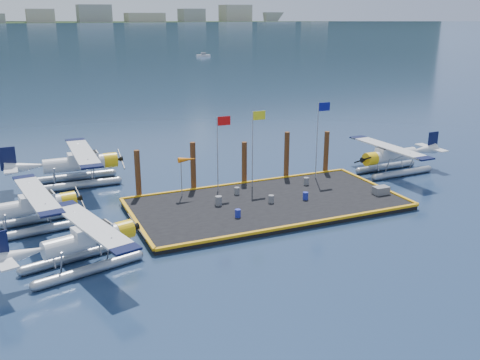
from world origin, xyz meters
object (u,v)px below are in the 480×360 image
object	(u,v)px
drum_1	(271,199)
flagpole_blue	(320,129)
crate	(381,190)
drum_0	(219,201)
drum_5	(237,191)
flagpole_red	(220,142)
windsock	(187,160)
flagpole_yellow	(255,137)
piling_0	(138,175)
drum_3	(238,213)
seaplane_b	(32,209)
seaplane_d	(392,158)
piling_4	(326,153)
piling_3	(287,156)
seaplane_a	(87,243)
drum_4	(306,181)
piling_1	(193,168)
drum_2	(305,196)
seaplane_c	(78,166)
piling_2	(244,164)

from	to	relation	value
drum_1	flagpole_blue	world-z (taller)	flagpole_blue
crate	flagpole_blue	distance (m)	7.34
drum_0	drum_5	bearing A→B (deg)	38.24
flagpole_red	windsock	size ratio (longest dim) A/B	1.92
drum_1	flagpole_yellow	size ratio (longest dim) A/B	0.09
drum_0	flagpole_blue	distance (m)	11.46
flagpole_red	piling_0	xyz separation A→B (m)	(-6.21, 1.60, -2.40)
drum_3	flagpole_red	distance (m)	6.98
seaplane_b	seaplane_d	xyz separation A→B (m)	(30.60, 1.11, 0.02)
flagpole_blue	piling_4	distance (m)	3.61
piling_4	piling_3	bearing A→B (deg)	180.00
drum_0	drum_3	xyz separation A→B (m)	(0.35, -2.80, -0.06)
seaplane_a	flagpole_red	bearing A→B (deg)	111.59
flagpole_yellow	piling_3	world-z (taller)	flagpole_yellow
drum_4	piling_1	xyz separation A→B (m)	(-8.83, 2.90, 1.40)
drum_3	flagpole_red	world-z (taller)	flagpole_red
seaplane_a	drum_5	bearing A→B (deg)	105.41
flagpole_blue	seaplane_a	bearing A→B (deg)	-157.37
drum_2	drum_3	world-z (taller)	drum_2
drum_0	piling_0	xyz separation A→B (m)	(-4.87, 4.63, 1.25)
drum_0	drum_5	distance (m)	2.84
piling_1	piling_4	world-z (taller)	piling_1
seaplane_b	windsock	distance (m)	11.62
drum_4	piling_0	world-z (taller)	piling_0
seaplane_c	drum_3	size ratio (longest dim) A/B	18.67
drum_4	piling_4	world-z (taller)	piling_4
seaplane_b	drum_5	size ratio (longest dim) A/B	17.05
flagpole_blue	piling_1	world-z (taller)	flagpole_blue
seaplane_d	drum_0	distance (m)	18.02
flagpole_yellow	piling_4	bearing A→B (deg)	11.60
seaplane_b	flagpole_blue	distance (m)	23.38
drum_1	windsock	bearing A→B (deg)	141.88
seaplane_a	seaplane_d	size ratio (longest dim) A/B	0.97
seaplane_a	piling_2	world-z (taller)	piling_2
drum_2	drum_4	size ratio (longest dim) A/B	0.96
drum_2	piling_2	xyz separation A→B (m)	(-2.40, 6.11, 1.21)
drum_3	flagpole_red	bearing A→B (deg)	80.38
drum_5	drum_2	bearing A→B (deg)	-36.91
drum_2	piling_2	world-z (taller)	piling_2
seaplane_a	flagpole_yellow	bearing A→B (deg)	105.53
drum_2	drum_4	xyz separation A→B (m)	(1.93, 3.21, 0.01)
piling_1	drum_5	bearing A→B (deg)	-47.93
seaplane_c	drum_5	xyz separation A→B (m)	(10.82, -8.81, -0.98)
piling_2	seaplane_b	bearing A→B (deg)	-169.57
piling_1	piling_2	distance (m)	4.50
seaplane_b	piling_2	distance (m)	17.20
drum_1	piling_0	size ratio (longest dim) A/B	0.15
crate	seaplane_b	bearing A→B (deg)	170.62
seaplane_c	piling_2	distance (m)	14.05
seaplane_d	piling_3	distance (m)	9.91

